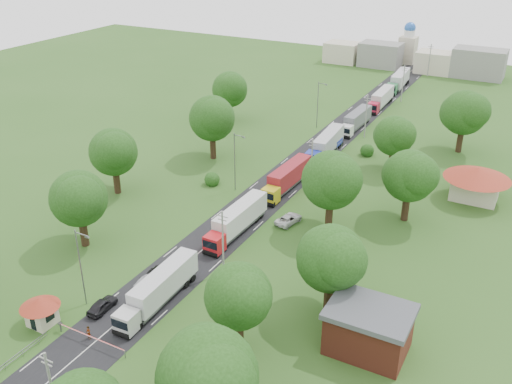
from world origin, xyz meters
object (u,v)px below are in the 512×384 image
Objects in this scene: car_lane_front at (102,305)px; pedestrian_near at (89,333)px; guard_booth at (40,308)px; boom_barrier at (82,334)px; info_sign at (340,145)px; truck_0 at (159,289)px; car_lane_mid at (151,281)px.

pedestrian_near reaches higher than car_lane_front.
pedestrian_near is at bearing 112.31° from car_lane_front.
boom_barrier is at bearing 0.01° from guard_booth.
info_sign is 59.85m from pedestrian_near.
info_sign is 0.99× the size of car_lane_front.
pedestrian_near is at bearing -108.49° from truck_0.
info_sign is 0.94× the size of car_lane_mid.
boom_barrier is 2.22× the size of car_lane_front.
info_sign is at bearing 78.32° from guard_booth.
info_sign is (6.56, 60.00, 2.11)m from boom_barrier.
boom_barrier is 2.10× the size of guard_booth.
car_lane_front is 4.98m from pedestrian_near.
truck_0 is (-3.15, -50.73, -0.97)m from info_sign.
info_sign reaches higher than boom_barrier.
info_sign reaches higher than car_lane_mid.
boom_barrier is 2.12× the size of car_lane_mid.
truck_0 is at bearing 152.12° from car_lane_mid.
truck_0 is 9.33m from pedestrian_near.
boom_barrier is 0.70m from pedestrian_near.
car_lane_mid reaches higher than boom_barrier.
info_sign is (12.40, 60.00, 0.84)m from guard_booth.
car_lane_front is (-1.64, 5.00, -0.18)m from boom_barrier.
pedestrian_near is (0.48, 0.50, -0.10)m from boom_barrier.
car_lane_mid is (2.00, 6.41, 0.01)m from car_lane_front.
pedestrian_near is at bearing 4.53° from guard_booth.
car_lane_mid is (-6.20, -48.59, -2.29)m from info_sign.
boom_barrier is 9.94m from truck_0.
car_lane_front is at bearing 117.36° from pedestrian_near.
boom_barrier is 5.82× the size of pedestrian_near.
info_sign reaches higher than car_lane_front.
guard_booth is at bearing 47.05° from car_lane_front.
car_lane_front is at bearing 108.19° from boom_barrier.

